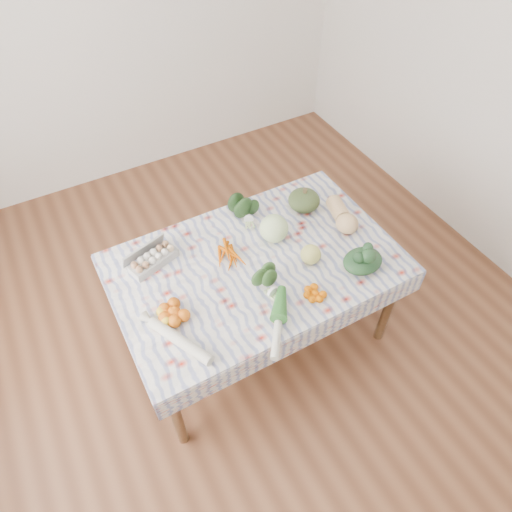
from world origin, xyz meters
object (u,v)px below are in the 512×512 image
Objects in this scene: kabocha_squash at (304,200)px; cabbage at (274,228)px; dining_table at (256,272)px; egg_carton at (154,260)px; butternut_squash at (342,214)px; grapefruit at (311,254)px.

cabbage reaches higher than kabocha_squash.
cabbage is at bearing 32.09° from dining_table.
egg_carton is at bearing 167.55° from cabbage.
butternut_squash is 2.45× the size of grapefruit.
cabbage reaches higher than dining_table.
dining_table is 7.78× the size of kabocha_squash.
butternut_squash reaches higher than egg_carton.
kabocha_squash and butternut_squash have the same top height.
grapefruit is at bearing -70.50° from cabbage.
butternut_squash reaches higher than dining_table.
egg_carton is at bearing 152.22° from dining_table.
kabocha_squash is 0.46m from grapefruit.
egg_carton is 2.45× the size of grapefruit.
butternut_squash reaches higher than grapefruit.
cabbage is 0.60× the size of butternut_squash.
cabbage is (-0.31, -0.15, 0.02)m from kabocha_squash.
cabbage is (0.71, -0.16, 0.05)m from egg_carton.
cabbage is at bearing 109.50° from grapefruit.
kabocha_squash is 0.70× the size of butternut_squash.
grapefruit is at bearing -44.87° from egg_carton.
butternut_squash is at bearing -58.90° from kabocha_squash.
grapefruit is (0.09, -0.26, -0.03)m from cabbage.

